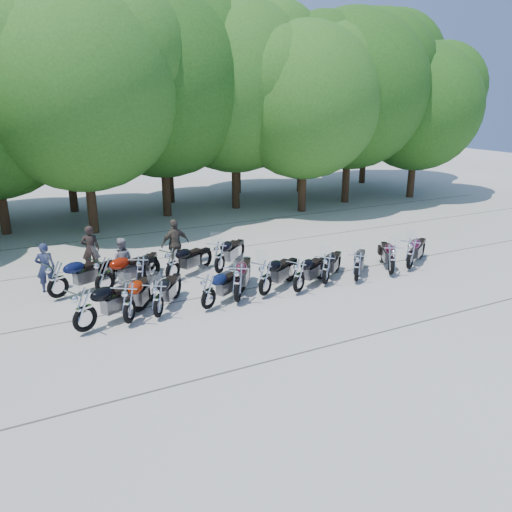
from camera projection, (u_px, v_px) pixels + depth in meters
name	position (u px, v px, depth m)	size (l,w,h in m)	color
ground	(278.00, 303.00, 15.35)	(90.00, 90.00, 0.00)	gray
tree_3	(80.00, 91.00, 21.45)	(8.70, 8.70, 10.67)	#3A2614
tree_4	(160.00, 85.00, 24.69)	(9.13, 9.13, 11.20)	#3A2614
tree_5	(234.00, 87.00, 26.56)	(9.04, 9.04, 11.10)	#3A2614
tree_6	(305.00, 102.00, 26.02)	(8.00, 8.00, 9.82)	#3A2614
tree_7	(351.00, 91.00, 28.23)	(8.79, 8.79, 10.79)	#3A2614
tree_8	(418.00, 107.00, 30.01)	(7.53, 7.53, 9.25)	#3A2614
tree_11	(63.00, 108.00, 26.03)	(7.56, 7.56, 9.28)	#3A2614
tree_12	(166.00, 103.00, 28.39)	(7.88, 7.88, 9.67)	#3A2614
tree_13	(237.00, 97.00, 31.25)	(8.31, 8.31, 10.20)	#3A2614
tree_14	(302.00, 101.00, 31.85)	(8.02, 8.02, 9.84)	#3A2614
tree_15	(368.00, 83.00, 34.82)	(9.67, 9.67, 11.86)	#3A2614
motorcycle_0	(84.00, 309.00, 13.15)	(0.78, 2.57, 1.45)	black
motorcycle_1	(129.00, 302.00, 13.68)	(0.74, 2.44, 1.38)	#971F05
motorcycle_2	(158.00, 298.00, 14.07)	(0.69, 2.26, 1.28)	black
motorcycle_3	(208.00, 291.00, 14.63)	(0.68, 2.22, 1.26)	#0C1638
motorcycle_4	(238.00, 282.00, 15.09)	(0.78, 2.55, 1.44)	#390715
motorcycle_5	(265.00, 277.00, 15.60)	(0.73, 2.40, 1.36)	black
motorcycle_6	(299.00, 275.00, 15.88)	(0.70, 2.30, 1.30)	black
motorcycle_7	(326.00, 268.00, 16.59)	(0.67, 2.19, 1.24)	black
motorcycle_8	(357.00, 266.00, 16.85)	(0.65, 2.14, 1.21)	black
motorcycle_9	(392.00, 259.00, 17.48)	(0.69, 2.28, 1.29)	#35071A
motorcycle_10	(411.00, 253.00, 18.04)	(0.72, 2.38, 1.34)	#3B0824
motorcycle_11	(57.00, 279.00, 15.40)	(0.75, 2.46, 1.39)	#0B1234
motorcycle_12	(104.00, 274.00, 15.79)	(0.75, 2.48, 1.40)	maroon
motorcycle_13	(141.00, 270.00, 16.42)	(0.66, 2.16, 1.22)	black
motorcycle_14	(172.00, 264.00, 16.94)	(0.71, 2.33, 1.32)	black
motorcycle_15	(220.00, 256.00, 17.59)	(0.74, 2.45, 1.38)	black
rider_0	(45.00, 268.00, 16.04)	(0.60, 0.39, 1.64)	#222947
rider_1	(122.00, 261.00, 16.81)	(0.77, 0.60, 1.59)	#A0A0A3
rider_2	(175.00, 244.00, 18.24)	(1.09, 0.45, 1.86)	#4D4337
rider_3	(91.00, 249.00, 17.78)	(0.64, 0.42, 1.75)	black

